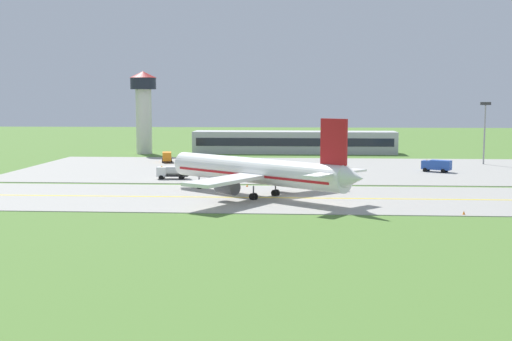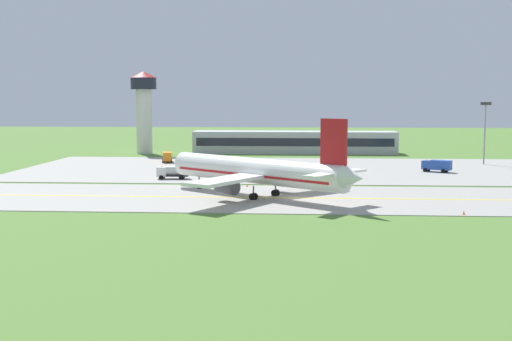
% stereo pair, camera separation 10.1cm
% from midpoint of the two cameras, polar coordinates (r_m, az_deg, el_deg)
% --- Properties ---
extents(ground_plane, '(500.00, 500.00, 0.00)m').
position_cam_midpoint_polar(ground_plane, '(100.74, 3.34, -2.49)').
color(ground_plane, '#517A33').
extents(taxiway_strip, '(240.00, 28.00, 0.10)m').
position_cam_midpoint_polar(taxiway_strip, '(100.73, 3.34, -2.46)').
color(taxiway_strip, '#9E9B93').
rests_on(taxiway_strip, ground).
extents(apron_pad, '(140.00, 52.00, 0.10)m').
position_cam_midpoint_polar(apron_pad, '(142.70, 7.46, 0.10)').
color(apron_pad, '#9E9B93').
rests_on(apron_pad, ground).
extents(taxiway_centreline, '(220.00, 0.60, 0.01)m').
position_cam_midpoint_polar(taxiway_centreline, '(100.72, 3.34, -2.43)').
color(taxiway_centreline, yellow).
rests_on(taxiway_centreline, taxiway_strip).
extents(airplane_lead, '(33.30, 29.32, 12.70)m').
position_cam_midpoint_polar(airplane_lead, '(101.28, 0.10, -0.07)').
color(airplane_lead, white).
rests_on(airplane_lead, ground).
extents(service_truck_baggage, '(3.28, 6.29, 2.60)m').
position_cam_midpoint_polar(service_truck_baggage, '(158.48, -7.90, 1.26)').
color(service_truck_baggage, orange).
rests_on(service_truck_baggage, ground).
extents(service_truck_fuel, '(6.05, 2.48, 2.65)m').
position_cam_midpoint_polar(service_truck_fuel, '(125.19, -7.40, -0.09)').
color(service_truck_fuel, silver).
rests_on(service_truck_fuel, ground).
extents(service_truck_catering, '(6.24, 4.70, 2.60)m').
position_cam_midpoint_polar(service_truck_catering, '(141.18, 15.66, 0.46)').
color(service_truck_catering, '#264CA5').
rests_on(service_truck_catering, ground).
extents(terminal_building, '(57.38, 9.42, 7.43)m').
position_cam_midpoint_polar(terminal_building, '(184.33, 3.40, 2.52)').
color(terminal_building, '#B2B2B7').
rests_on(terminal_building, ground).
extents(control_tower, '(7.60, 7.60, 23.08)m').
position_cam_midpoint_polar(control_tower, '(184.64, -9.92, 5.84)').
color(control_tower, silver).
rests_on(control_tower, ground).
extents(apron_light_mast, '(2.40, 0.50, 14.70)m').
position_cam_midpoint_polar(apron_light_mast, '(160.76, 19.55, 3.81)').
color(apron_light_mast, gray).
rests_on(apron_light_mast, ground).
extents(traffic_cone_near_edge, '(0.44, 0.44, 0.60)m').
position_cam_midpoint_polar(traffic_cone_near_edge, '(113.19, -0.82, -1.35)').
color(traffic_cone_near_edge, orange).
rests_on(traffic_cone_near_edge, ground).
extents(traffic_cone_mid_edge, '(0.44, 0.44, 0.60)m').
position_cam_midpoint_polar(traffic_cone_mid_edge, '(90.60, 17.86, -3.60)').
color(traffic_cone_mid_edge, orange).
rests_on(traffic_cone_mid_edge, ground).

